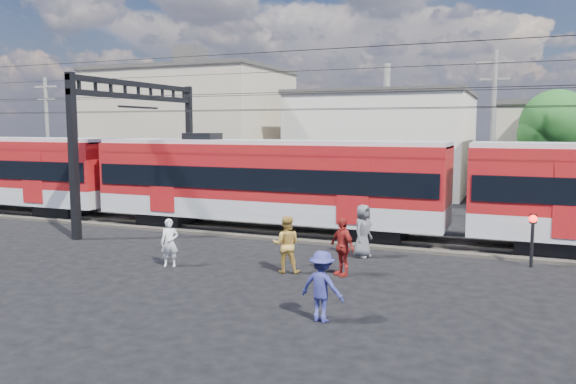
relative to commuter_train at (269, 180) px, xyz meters
name	(u,v)px	position (x,y,z in m)	size (l,w,h in m)	color
ground	(253,286)	(3.04, -8.00, -2.40)	(120.00, 120.00, 0.00)	black
track_bed	(334,236)	(3.04, 0.00, -2.34)	(70.00, 3.40, 0.12)	#2D2823
rail_near	(328,237)	(3.04, -0.75, -2.22)	(70.00, 0.12, 0.12)	#59544C
rail_far	(339,231)	(3.04, 0.75, -2.22)	(70.00, 0.12, 0.12)	#59544C
commuter_train	(269,180)	(0.00, 0.00, 0.00)	(50.30, 3.08, 4.17)	black
catenary	(162,119)	(-5.61, 0.00, 2.73)	(70.00, 9.30, 7.52)	black
building_west	(192,128)	(-13.96, 16.00, 2.25)	(14.28, 10.20, 9.30)	tan
building_midwest	(386,142)	(1.04, 19.00, 1.25)	(12.24, 12.24, 7.30)	beige
utility_pole_mid	(493,131)	(9.04, 7.00, 2.13)	(1.80, 0.24, 8.50)	slate
utility_pole_west	(48,134)	(-18.96, 6.00, 1.88)	(1.80, 0.24, 8.00)	slate
tree_near	(559,129)	(12.23, 10.09, 2.26)	(3.82, 3.64, 6.72)	#382619
pedestrian_a	(170,243)	(-0.63, -6.92, -1.58)	(0.60, 0.39, 1.64)	silver
pedestrian_b	(286,244)	(3.37, -6.18, -1.46)	(0.91, 0.71, 1.88)	#B68A38
pedestrian_c	(322,286)	(5.96, -10.14, -1.52)	(1.14, 0.65, 1.76)	navy
pedestrian_d	(342,247)	(5.17, -5.83, -1.46)	(1.10, 0.46, 1.88)	maroon
pedestrian_e	(363,231)	(5.13, -3.10, -1.43)	(0.95, 0.62, 1.95)	#505056
crossing_signal	(533,230)	(10.83, -2.36, -1.13)	(0.27, 0.27, 1.84)	black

